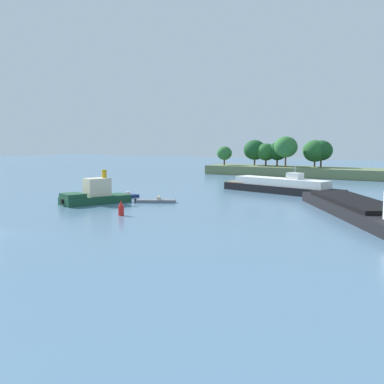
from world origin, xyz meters
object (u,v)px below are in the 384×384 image
at_px(cargo_barge, 360,208).
at_px(fishing_skiff, 156,201).
at_px(small_motorboat, 126,196).
at_px(tugboat, 94,195).
at_px(channel_buoy_red, 121,209).
at_px(white_riverboat, 281,186).

height_order(cargo_barge, fishing_skiff, cargo_barge).
xyz_separation_m(fishing_skiff, small_motorboat, (-7.55, 2.03, 0.01)).
distance_m(cargo_barge, tugboat, 36.73).
distance_m(tugboat, channel_buoy_red, 12.31).
bearing_deg(small_motorboat, cargo_barge, 1.57).
distance_m(white_riverboat, channel_buoy_red, 34.84).
bearing_deg(small_motorboat, channel_buoy_red, -51.41).
xyz_separation_m(cargo_barge, tugboat, (-35.64, -8.87, 0.22)).
distance_m(small_motorboat, channel_buoy_red, 18.12).
height_order(cargo_barge, tugboat, cargo_barge).
height_order(cargo_barge, channel_buoy_red, cargo_barge).
bearing_deg(cargo_barge, white_riverboat, 133.41).
bearing_deg(small_motorboat, tugboat, -84.78).
relative_size(small_motorboat, channel_buoy_red, 2.44).
bearing_deg(white_riverboat, channel_buoy_red, -101.82).
bearing_deg(channel_buoy_red, fishing_skiff, 107.19).
height_order(tugboat, channel_buoy_red, tugboat).
xyz_separation_m(cargo_barge, white_riverboat, (-17.92, 18.95, 0.20)).
height_order(cargo_barge, white_riverboat, cargo_barge).
distance_m(white_riverboat, small_motorboat, 27.17).
relative_size(cargo_barge, tugboat, 2.61).
distance_m(tugboat, white_riverboat, 32.98).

